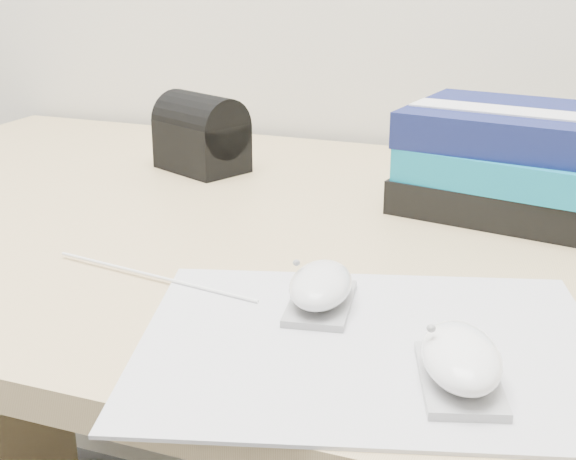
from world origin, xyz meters
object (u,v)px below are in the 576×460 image
at_px(book_stack, 516,161).
at_px(pouch, 201,134).
at_px(desk, 414,400).
at_px(mouse_front, 461,360).
at_px(mouse_rear, 321,288).

height_order(book_stack, pouch, book_stack).
relative_size(desk, mouse_front, 14.42).
relative_size(mouse_rear, pouch, 0.72).
bearing_deg(book_stack, mouse_front, -88.44).
bearing_deg(book_stack, desk, -138.93).
xyz_separation_m(mouse_front, pouch, (-0.43, 0.46, 0.03)).
distance_m(desk, mouse_front, 0.45).
height_order(mouse_rear, book_stack, book_stack).
height_order(mouse_front, pouch, pouch).
height_order(desk, pouch, pouch).
xyz_separation_m(book_stack, pouch, (-0.42, 0.03, -0.01)).
bearing_deg(mouse_front, pouch, 133.29).
bearing_deg(mouse_rear, desk, 82.95).
distance_m(mouse_rear, pouch, 0.48).
bearing_deg(pouch, desk, -17.34).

